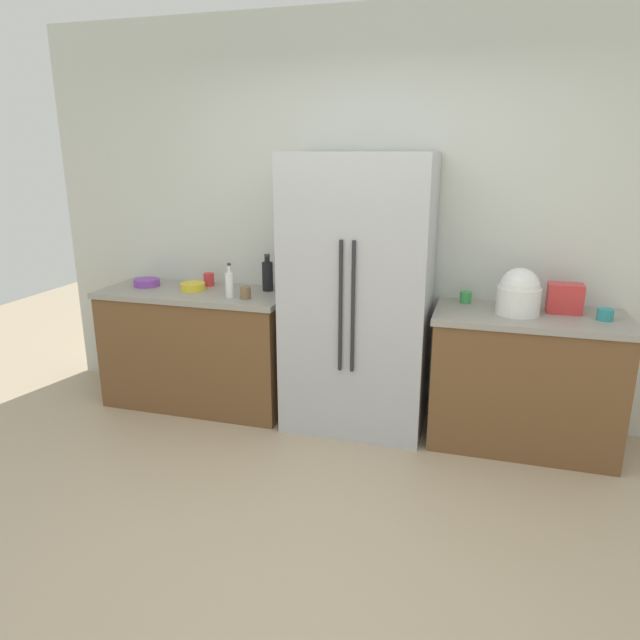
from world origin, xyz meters
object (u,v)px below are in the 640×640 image
(rice_cooker, at_px, (519,293))
(bottle_b, at_px, (268,275))
(toaster, at_px, (565,298))
(cup_c, at_px, (246,293))
(bottle_a, at_px, (230,284))
(cup_d, at_px, (209,279))
(bowl_a, at_px, (193,286))
(bowl_b, at_px, (147,282))
(refrigerator, at_px, (358,296))
(cup_b, at_px, (605,314))
(cup_a, at_px, (466,297))

(rice_cooker, distance_m, bottle_b, 1.74)
(toaster, relative_size, cup_c, 2.53)
(bottle_a, distance_m, cup_d, 0.43)
(bottle_b, height_order, bowl_a, bottle_b)
(cup_c, distance_m, bowl_b, 0.89)
(refrigerator, distance_m, bottle_a, 0.90)
(cup_d, height_order, bowl_a, cup_d)
(refrigerator, xyz_separation_m, bowl_b, (-1.65, 0.05, -0.02))
(cup_b, xyz_separation_m, bowl_a, (-2.78, 0.02, -0.01))
(bottle_a, height_order, cup_d, bottle_a)
(bottle_a, distance_m, cup_b, 2.42)
(refrigerator, distance_m, cup_d, 1.22)
(bottle_b, height_order, cup_d, bottle_b)
(cup_b, height_order, cup_d, cup_d)
(cup_b, distance_m, cup_c, 2.30)
(bottle_b, distance_m, bowl_b, 0.95)
(rice_cooker, relative_size, cup_a, 3.75)
(toaster, relative_size, cup_b, 2.22)
(bowl_a, relative_size, bowl_b, 0.94)
(rice_cooker, bearing_deg, cup_d, 175.23)
(cup_c, relative_size, cup_d, 0.87)
(bottle_a, xyz_separation_m, cup_a, (1.59, 0.30, -0.05))
(bottle_a, distance_m, bowl_b, 0.78)
(refrigerator, xyz_separation_m, cup_a, (0.70, 0.20, -0.01))
(bottle_b, bearing_deg, bottle_a, -124.69)
(bottle_a, xyz_separation_m, cup_c, (0.12, -0.01, -0.05))
(refrigerator, relative_size, cup_d, 19.39)
(cup_d, bearing_deg, bottle_a, -43.10)
(toaster, distance_m, bowl_a, 2.56)
(cup_b, bearing_deg, rice_cooker, 179.90)
(rice_cooker, bearing_deg, bottle_b, 174.85)
(toaster, bearing_deg, cup_b, -27.90)
(toaster, distance_m, cup_b, 0.26)
(toaster, xyz_separation_m, cup_b, (0.22, -0.12, -0.06))
(bottle_a, distance_m, cup_c, 0.13)
(bottle_b, distance_m, cup_a, 1.41)
(bowl_a, distance_m, bowl_b, 0.40)
(refrigerator, bearing_deg, cup_b, 0.07)
(rice_cooker, relative_size, bowl_a, 1.62)
(rice_cooker, bearing_deg, bowl_a, 179.53)
(rice_cooker, distance_m, cup_d, 2.24)
(cup_c, bearing_deg, bowl_b, 169.90)
(cup_d, bearing_deg, bowl_a, -105.58)
(rice_cooker, xyz_separation_m, cup_a, (-0.33, 0.19, -0.09))
(cup_a, distance_m, cup_c, 1.50)
(toaster, height_order, cup_b, toaster)
(cup_a, height_order, cup_b, cup_a)
(bottle_a, relative_size, cup_c, 2.90)
(bowl_b, bearing_deg, toaster, 1.41)
(rice_cooker, relative_size, bottle_b, 1.08)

